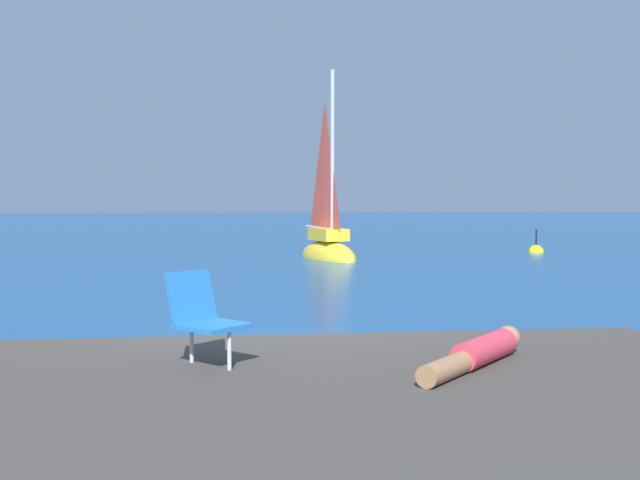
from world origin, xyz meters
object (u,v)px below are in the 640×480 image
at_px(person_sunbather, 478,353).
at_px(marker_buoy, 536,252).
at_px(sailboat_near, 328,248).
at_px(beach_chair, 203,314).

height_order(person_sunbather, marker_buoy, person_sunbather).
distance_m(sailboat_near, person_sunbather, 19.05).
height_order(person_sunbather, beach_chair, beach_chair).
bearing_deg(beach_chair, person_sunbather, 38.21).
relative_size(sailboat_near, marker_buoy, 5.93).
distance_m(sailboat_near, marker_buoy, 8.03).
distance_m(person_sunbather, beach_chair, 2.37).
relative_size(beach_chair, marker_buoy, 0.71).
xyz_separation_m(person_sunbather, beach_chair, (-2.34, 0.20, 0.33)).
bearing_deg(beach_chair, sailboat_near, 125.55).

